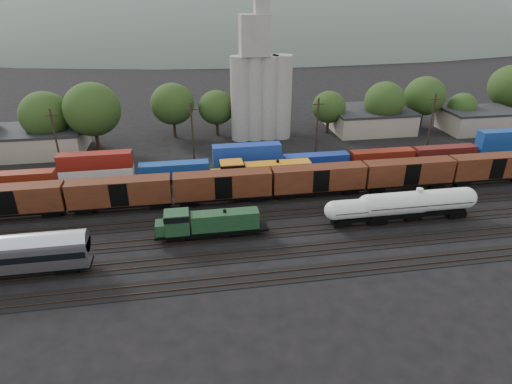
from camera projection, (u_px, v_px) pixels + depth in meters
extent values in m
plane|color=black|center=(280.00, 214.00, 64.26)|extent=(600.00, 600.00, 0.00)
cube|color=black|center=(307.00, 273.00, 50.90)|extent=(180.00, 3.20, 0.08)
cube|color=#382319|center=(309.00, 276.00, 50.22)|extent=(180.00, 0.08, 0.16)
cube|color=#382319|center=(306.00, 269.00, 51.50)|extent=(180.00, 0.08, 0.16)
cube|color=black|center=(297.00, 250.00, 55.34)|extent=(180.00, 3.20, 0.08)
cube|color=#382319|center=(298.00, 253.00, 54.67)|extent=(180.00, 0.08, 0.16)
cube|color=#382319|center=(295.00, 247.00, 55.95)|extent=(180.00, 0.08, 0.16)
cube|color=black|center=(288.00, 231.00, 59.79)|extent=(180.00, 3.20, 0.08)
cube|color=#382319|center=(289.00, 233.00, 59.12)|extent=(180.00, 0.08, 0.16)
cube|color=#382319|center=(287.00, 228.00, 60.39)|extent=(180.00, 0.08, 0.16)
cube|color=black|center=(280.00, 214.00, 64.24)|extent=(180.00, 3.20, 0.08)
cube|color=#382319|center=(281.00, 216.00, 63.57)|extent=(180.00, 0.08, 0.16)
cube|color=#382319|center=(279.00, 211.00, 64.84)|extent=(180.00, 0.08, 0.16)
cube|color=black|center=(274.00, 199.00, 68.69)|extent=(180.00, 3.20, 0.08)
cube|color=#382319|center=(274.00, 201.00, 68.01)|extent=(180.00, 0.08, 0.16)
cube|color=#382319|center=(273.00, 197.00, 69.29)|extent=(180.00, 0.08, 0.16)
cube|color=black|center=(268.00, 186.00, 73.13)|extent=(180.00, 3.20, 0.08)
cube|color=#382319|center=(268.00, 188.00, 72.46)|extent=(180.00, 0.08, 0.16)
cube|color=#382319|center=(267.00, 184.00, 73.74)|extent=(180.00, 0.08, 0.16)
cube|color=black|center=(262.00, 175.00, 77.58)|extent=(180.00, 3.20, 0.08)
cube|color=#382319|center=(263.00, 176.00, 76.91)|extent=(180.00, 0.08, 0.16)
cube|color=#382319|center=(262.00, 173.00, 78.19)|extent=(180.00, 0.08, 0.16)
cube|color=black|center=(212.00, 230.00, 57.73)|extent=(15.13, 2.58, 0.36)
cube|color=black|center=(212.00, 233.00, 57.90)|extent=(4.45, 1.96, 0.71)
cube|color=#183A1E|center=(225.00, 220.00, 57.40)|extent=(9.08, 2.14, 2.40)
cube|color=#183A1E|center=(177.00, 222.00, 56.34)|extent=(3.20, 2.58, 2.94)
cube|color=black|center=(176.00, 216.00, 55.94)|extent=(3.29, 2.67, 0.80)
cube|color=#183A1E|center=(161.00, 228.00, 56.31)|extent=(1.42, 2.14, 1.60)
cylinder|color=black|center=(225.00, 211.00, 56.82)|extent=(0.44, 0.44, 0.44)
cube|color=black|center=(176.00, 237.00, 57.25)|extent=(2.31, 1.78, 0.62)
cube|color=black|center=(247.00, 231.00, 58.70)|extent=(2.31, 1.78, 0.62)
cylinder|color=silver|center=(378.00, 207.00, 60.60)|extent=(13.13, 2.70, 2.70)
sphere|color=silver|center=(334.00, 210.00, 59.62)|extent=(2.70, 2.70, 2.70)
sphere|color=silver|center=(421.00, 203.00, 61.57)|extent=(2.70, 2.70, 2.70)
cylinder|color=silver|center=(379.00, 197.00, 59.93)|extent=(0.84, 0.84, 0.47)
cube|color=black|center=(378.00, 207.00, 60.60)|extent=(13.43, 2.84, 0.07)
cube|color=black|center=(377.00, 216.00, 61.24)|extent=(12.68, 2.05, 0.47)
cube|color=black|center=(341.00, 223.00, 60.68)|extent=(2.42, 1.87, 0.65)
cube|color=black|center=(411.00, 216.00, 62.28)|extent=(2.42, 1.87, 0.65)
cylinder|color=silver|center=(418.00, 201.00, 61.33)|extent=(15.07, 3.10, 3.10)
sphere|color=silver|center=(368.00, 205.00, 60.21)|extent=(3.10, 3.10, 3.10)
sphere|color=silver|center=(466.00, 198.00, 62.45)|extent=(3.10, 3.10, 3.10)
cylinder|color=silver|center=(420.00, 190.00, 60.57)|extent=(0.96, 0.96, 0.54)
cube|color=black|center=(418.00, 201.00, 61.33)|extent=(15.42, 3.25, 0.09)
cube|color=black|center=(416.00, 212.00, 62.07)|extent=(14.56, 2.36, 0.54)
cube|color=black|center=(375.00, 219.00, 61.43)|extent=(2.78, 2.14, 0.75)
cube|color=black|center=(454.00, 212.00, 63.26)|extent=(2.78, 2.14, 0.75)
cube|color=black|center=(68.00, 267.00, 50.91)|extent=(2.52, 1.94, 0.68)
cube|color=black|center=(265.00, 180.00, 72.49)|extent=(18.58, 2.99, 0.41)
cube|color=black|center=(264.00, 182.00, 72.69)|extent=(5.16, 2.27, 0.83)
cube|color=orange|center=(278.00, 170.00, 72.13)|extent=(11.15, 2.48, 2.79)
cube|color=orange|center=(232.00, 171.00, 70.84)|extent=(3.72, 2.99, 3.41)
cube|color=black|center=(231.00, 165.00, 70.37)|extent=(3.82, 3.10, 0.93)
cube|color=orange|center=(216.00, 177.00, 70.79)|extent=(1.65, 2.48, 1.86)
cylinder|color=black|center=(278.00, 162.00, 71.46)|extent=(0.52, 0.52, 0.52)
cube|color=black|center=(230.00, 186.00, 71.90)|extent=(2.68, 2.06, 0.72)
cube|color=black|center=(298.00, 181.00, 73.67)|extent=(2.68, 2.06, 0.72)
cube|color=black|center=(13.00, 212.00, 62.40)|extent=(15.00, 2.60, 0.40)
cube|color=#4A2112|center=(9.00, 199.00, 61.49)|extent=(15.00, 2.90, 3.80)
cube|color=black|center=(122.00, 204.00, 64.69)|extent=(15.00, 2.60, 0.40)
cube|color=#4A2112|center=(120.00, 191.00, 63.78)|extent=(15.00, 2.90, 3.80)
cube|color=black|center=(223.00, 196.00, 66.98)|extent=(15.00, 2.60, 0.40)
cube|color=#4A2112|center=(223.00, 184.00, 66.07)|extent=(15.00, 2.90, 3.80)
cube|color=black|center=(318.00, 189.00, 69.27)|extent=(15.00, 2.60, 0.40)
cube|color=#4A2112|center=(319.00, 178.00, 68.37)|extent=(15.00, 2.90, 3.80)
cube|color=black|center=(406.00, 183.00, 71.56)|extent=(15.00, 2.60, 0.40)
cube|color=#4A2112|center=(408.00, 171.00, 70.66)|extent=(15.00, 2.90, 3.80)
cube|color=black|center=(489.00, 177.00, 73.86)|extent=(15.00, 2.60, 0.40)
cube|color=#4A2112|center=(492.00, 166.00, 72.95)|extent=(15.00, 2.90, 3.80)
cube|color=black|center=(262.00, 173.00, 77.38)|extent=(160.00, 2.60, 0.60)
cube|color=maroon|center=(17.00, 180.00, 70.56)|extent=(12.00, 2.40, 2.60)
cube|color=silver|center=(98.00, 175.00, 72.46)|extent=(12.00, 2.40, 2.60)
cube|color=maroon|center=(95.00, 160.00, 71.34)|extent=(12.00, 2.40, 2.60)
cube|color=navy|center=(174.00, 170.00, 74.37)|extent=(12.00, 2.40, 2.60)
cube|color=navy|center=(247.00, 165.00, 76.27)|extent=(12.00, 2.40, 2.60)
cube|color=#153496|center=(247.00, 152.00, 75.15)|extent=(12.00, 2.40, 2.60)
cube|color=navy|center=(316.00, 161.00, 78.18)|extent=(12.00, 2.40, 2.60)
cube|color=maroon|center=(382.00, 157.00, 80.08)|extent=(12.00, 2.40, 2.60)
cube|color=#541613|center=(445.00, 153.00, 81.99)|extent=(12.00, 2.40, 2.60)
cube|color=#154292|center=(505.00, 149.00, 83.89)|extent=(12.00, 2.40, 2.60)
cube|color=navy|center=(508.00, 137.00, 82.77)|extent=(12.00, 2.40, 2.60)
cylinder|color=gray|center=(241.00, 99.00, 92.25)|extent=(4.40, 4.40, 18.00)
cylinder|color=gray|center=(255.00, 99.00, 92.69)|extent=(4.40, 4.40, 18.00)
cylinder|color=gray|center=(268.00, 98.00, 93.14)|extent=(4.40, 4.40, 18.00)
cylinder|color=gray|center=(282.00, 98.00, 93.59)|extent=(4.40, 4.40, 18.00)
cube|color=gray|center=(254.00, 35.00, 87.08)|extent=(6.00, 5.00, 8.00)
cube|color=gray|center=(262.00, 9.00, 85.14)|extent=(3.00, 3.00, 4.00)
cube|color=#9E937F|center=(28.00, 143.00, 86.81)|extent=(22.00, 12.00, 4.60)
cube|color=#232326|center=(25.00, 131.00, 85.71)|extent=(22.44, 12.24, 0.50)
cube|color=#9E937F|center=(369.00, 120.00, 101.53)|extent=(18.00, 14.00, 4.60)
cube|color=#232326|center=(371.00, 110.00, 100.43)|extent=(18.36, 14.28, 0.50)
cube|color=#9E937F|center=(478.00, 121.00, 100.80)|extent=(16.00, 10.00, 4.60)
cube|color=#232326|center=(480.00, 111.00, 99.70)|extent=(16.32, 10.20, 0.50)
cylinder|color=black|center=(51.00, 144.00, 87.64)|extent=(0.70, 0.70, 3.61)
ellipsoid|color=#2B4519|center=(45.00, 115.00, 85.02)|extent=(9.80, 9.80, 9.28)
cylinder|color=black|center=(98.00, 142.00, 87.72)|extent=(0.70, 0.70, 4.10)
ellipsoid|color=#2B4519|center=(92.00, 109.00, 84.74)|extent=(11.14, 11.14, 10.55)
cylinder|color=black|center=(175.00, 130.00, 96.63)|extent=(0.70, 0.70, 3.51)
ellipsoid|color=#2B4519|center=(172.00, 104.00, 94.09)|extent=(9.52, 9.52, 9.02)
cylinder|color=black|center=(217.00, 129.00, 98.09)|extent=(0.70, 0.70, 2.96)
ellipsoid|color=#2B4519|center=(216.00, 107.00, 95.94)|extent=(8.04, 8.04, 7.62)
cylinder|color=black|center=(259.00, 122.00, 101.00)|extent=(0.70, 0.70, 4.14)
ellipsoid|color=#2B4519|center=(259.00, 93.00, 97.99)|extent=(11.24, 11.24, 10.65)
cylinder|color=black|center=(327.00, 127.00, 99.64)|extent=(0.70, 0.70, 2.81)
ellipsoid|color=#2B4519|center=(329.00, 107.00, 97.61)|extent=(7.61, 7.61, 7.21)
cylinder|color=black|center=(381.00, 125.00, 99.97)|extent=(0.70, 0.70, 3.38)
ellipsoid|color=#2B4519|center=(385.00, 101.00, 97.52)|extent=(9.18, 9.18, 8.69)
cylinder|color=black|center=(421.00, 120.00, 103.45)|extent=(0.70, 0.70, 3.51)
ellipsoid|color=#2B4519|center=(425.00, 96.00, 100.90)|extent=(9.53, 9.53, 9.02)
cylinder|color=black|center=(459.00, 123.00, 103.21)|extent=(0.70, 0.70, 2.43)
ellipsoid|color=#2B4519|center=(462.00, 106.00, 101.45)|extent=(6.60, 6.60, 6.25)
cylinder|color=black|center=(504.00, 113.00, 108.76)|extent=(0.70, 0.70, 3.98)
ellipsoid|color=#2B4519|center=(511.00, 86.00, 105.88)|extent=(10.81, 10.81, 10.24)
cylinder|color=black|center=(56.00, 142.00, 75.88)|extent=(0.36, 0.36, 12.00)
cube|color=black|center=(51.00, 116.00, 73.81)|extent=(2.20, 0.18, 0.18)
cylinder|color=black|center=(193.00, 135.00, 79.45)|extent=(0.36, 0.36, 12.00)
cube|color=black|center=(191.00, 110.00, 77.38)|extent=(2.20, 0.18, 0.18)
cylinder|color=black|center=(317.00, 129.00, 83.02)|extent=(0.36, 0.36, 12.00)
cube|color=black|center=(318.00, 104.00, 80.95)|extent=(2.20, 0.18, 0.18)
cylinder|color=black|center=(431.00, 123.00, 86.59)|extent=(0.36, 0.36, 12.00)
cube|color=black|center=(435.00, 99.00, 84.52)|extent=(2.20, 0.18, 0.18)
ellipsoid|color=#59665B|center=(256.00, 69.00, 311.33)|extent=(520.00, 286.00, 130.00)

